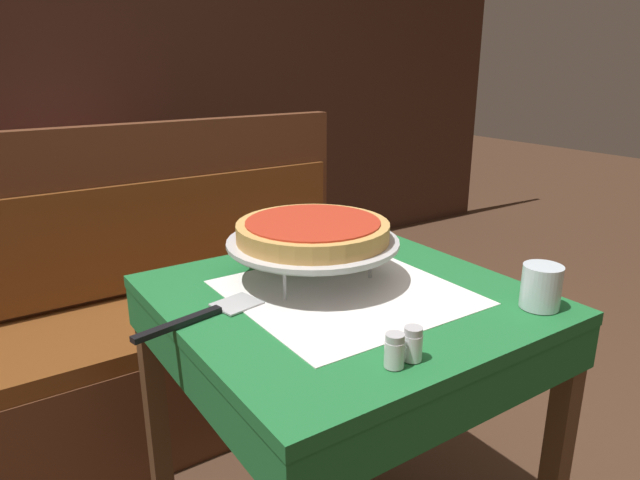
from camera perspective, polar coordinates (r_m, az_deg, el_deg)
dining_table_front at (r=1.35m, az=2.48°, el=-8.93°), size 0.78×0.78×0.77m
dining_table_rear at (r=2.85m, az=-23.32°, el=3.54°), size 0.72×0.72×0.77m
booth_bench at (r=2.12m, az=-15.89°, el=-10.05°), size 1.66×0.51×1.06m
back_wall_panel at (r=3.34m, az=-22.33°, el=15.16°), size 6.00×0.04×2.40m
pizza_pan_stand at (r=1.35m, az=-0.71°, el=-0.36°), size 0.41×0.41×0.10m
deep_dish_pizza at (r=1.34m, az=-0.72°, el=0.98°), size 0.36×0.36×0.05m
pizza_server at (r=1.21m, az=-11.73°, el=-7.42°), size 0.30×0.11×0.01m
water_glass_near at (r=1.30m, az=21.25°, el=-4.36°), size 0.08×0.08×0.09m
salt_shaker at (r=1.00m, az=7.46°, el=-10.90°), size 0.04×0.04×0.06m
pepper_shaker at (r=1.03m, az=9.26°, el=-10.21°), size 0.03×0.03×0.06m
condiment_caddy at (r=2.80m, az=-22.21°, el=6.67°), size 0.12×0.12×0.14m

